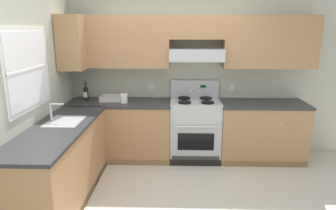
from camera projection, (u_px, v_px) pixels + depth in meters
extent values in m
plane|color=beige|center=(167.00, 201.00, 3.55)|extent=(7.04, 7.04, 0.00)
cube|color=#B7BAA3|center=(199.00, 75.00, 4.79)|extent=(4.68, 0.12, 2.55)
cube|color=#A87A4C|center=(121.00, 42.00, 4.46)|extent=(1.47, 0.34, 0.76)
cube|color=#A87A4C|center=(270.00, 42.00, 4.40)|extent=(1.36, 0.34, 0.76)
cube|color=#A87A4C|center=(197.00, 27.00, 4.38)|extent=(0.80, 0.34, 0.34)
cube|color=#B7BABC|center=(196.00, 54.00, 4.43)|extent=(0.80, 0.46, 0.17)
cube|color=#B7BABC|center=(197.00, 61.00, 4.24)|extent=(0.80, 0.03, 0.04)
sphere|color=silver|center=(119.00, 60.00, 4.35)|extent=(0.02, 0.02, 0.02)
sphere|color=silver|center=(238.00, 61.00, 4.30)|extent=(0.02, 0.02, 0.02)
sphere|color=silver|center=(306.00, 61.00, 4.27)|extent=(0.02, 0.02, 0.02)
cube|color=silver|center=(151.00, 87.00, 4.79)|extent=(0.08, 0.01, 0.12)
cube|color=silver|center=(151.00, 86.00, 4.78)|extent=(0.03, 0.00, 0.03)
cube|color=silver|center=(151.00, 88.00, 4.79)|extent=(0.03, 0.00, 0.03)
cube|color=silver|center=(232.00, 88.00, 4.75)|extent=(0.08, 0.01, 0.12)
cube|color=silver|center=(232.00, 86.00, 4.74)|extent=(0.03, 0.00, 0.03)
cube|color=silver|center=(232.00, 89.00, 4.75)|extent=(0.03, 0.00, 0.03)
cube|color=#B7BAA3|center=(25.00, 94.00, 3.38)|extent=(0.12, 4.00, 2.55)
cube|color=white|center=(27.00, 69.00, 3.30)|extent=(0.04, 1.00, 0.92)
cube|color=white|center=(29.00, 69.00, 3.30)|extent=(0.01, 0.90, 0.82)
cube|color=white|center=(29.00, 69.00, 3.30)|extent=(0.01, 0.90, 0.02)
cube|color=#A87A4C|center=(75.00, 42.00, 4.30)|extent=(0.34, 0.64, 0.76)
cube|color=#A87A4C|center=(121.00, 131.00, 4.67)|extent=(1.53, 0.61, 0.87)
cube|color=#2D2D30|center=(120.00, 103.00, 4.55)|extent=(1.56, 0.63, 0.04)
cube|color=#A87A4C|center=(261.00, 132.00, 4.60)|extent=(1.28, 0.61, 0.87)
cube|color=#2D2D30|center=(263.00, 104.00, 4.49)|extent=(1.30, 0.63, 0.04)
cube|color=black|center=(187.00, 162.00, 4.47)|extent=(3.54, 0.06, 0.09)
sphere|color=silver|center=(96.00, 122.00, 4.31)|extent=(0.03, 0.03, 0.03)
sphere|color=silver|center=(282.00, 124.00, 4.23)|extent=(0.03, 0.03, 0.03)
cube|color=#A87A4C|center=(61.00, 166.00, 3.47)|extent=(0.61, 1.89, 0.87)
cube|color=#2D2D30|center=(57.00, 129.00, 3.36)|extent=(0.63, 1.91, 0.04)
cube|color=black|center=(86.00, 196.00, 3.56)|extent=(0.06, 1.85, 0.09)
cube|color=#999B9E|center=(65.00, 121.00, 3.58)|extent=(0.40, 0.48, 0.01)
cube|color=#28282B|center=(65.00, 127.00, 3.60)|extent=(0.34, 0.42, 0.14)
cylinder|color=silver|center=(51.00, 112.00, 3.56)|extent=(0.03, 0.03, 0.22)
cylinder|color=silver|center=(57.00, 104.00, 3.53)|extent=(0.16, 0.02, 0.02)
cube|color=#B7BABC|center=(195.00, 130.00, 4.63)|extent=(0.76, 0.58, 0.91)
cube|color=black|center=(196.00, 142.00, 4.37)|extent=(0.53, 0.01, 0.26)
cylinder|color=silver|center=(196.00, 127.00, 4.28)|extent=(0.65, 0.02, 0.02)
cube|color=#333333|center=(195.00, 160.00, 4.44)|extent=(0.70, 0.01, 0.11)
cube|color=#B7BABC|center=(195.00, 101.00, 4.52)|extent=(0.76, 0.58, 0.02)
cube|color=#B7BABC|center=(195.00, 89.00, 4.75)|extent=(0.76, 0.04, 0.29)
cube|color=#053F0C|center=(203.00, 86.00, 4.72)|extent=(0.09, 0.01, 0.04)
cylinder|color=black|center=(185.00, 102.00, 4.38)|extent=(0.19, 0.19, 0.02)
cylinder|color=black|center=(185.00, 103.00, 4.39)|extent=(0.07, 0.07, 0.01)
cylinder|color=black|center=(208.00, 103.00, 4.37)|extent=(0.19, 0.19, 0.02)
cylinder|color=black|center=(208.00, 103.00, 4.38)|extent=(0.07, 0.07, 0.01)
cylinder|color=black|center=(184.00, 98.00, 4.65)|extent=(0.19, 0.19, 0.02)
cylinder|color=black|center=(184.00, 98.00, 4.66)|extent=(0.07, 0.07, 0.01)
cylinder|color=black|center=(206.00, 98.00, 4.65)|extent=(0.19, 0.19, 0.02)
cylinder|color=black|center=(206.00, 99.00, 4.65)|extent=(0.07, 0.07, 0.01)
cylinder|color=white|center=(182.00, 91.00, 4.74)|extent=(0.04, 0.02, 0.04)
cylinder|color=white|center=(190.00, 91.00, 4.74)|extent=(0.04, 0.02, 0.04)
cylinder|color=white|center=(199.00, 91.00, 4.73)|extent=(0.04, 0.02, 0.04)
cylinder|color=white|center=(208.00, 91.00, 4.73)|extent=(0.04, 0.02, 0.04)
cylinder|color=black|center=(86.00, 94.00, 4.63)|extent=(0.07, 0.07, 0.19)
cone|color=black|center=(86.00, 87.00, 4.60)|extent=(0.07, 0.07, 0.04)
cylinder|color=black|center=(85.00, 83.00, 4.59)|extent=(0.03, 0.03, 0.08)
cylinder|color=maroon|center=(85.00, 81.00, 4.58)|extent=(0.03, 0.03, 0.02)
cube|color=silver|center=(85.00, 95.00, 4.60)|extent=(0.06, 0.00, 0.08)
cube|color=beige|center=(114.00, 100.00, 4.62)|extent=(0.31, 0.22, 0.02)
cube|color=beige|center=(112.00, 100.00, 4.49)|extent=(0.39, 0.01, 0.07)
cube|color=beige|center=(115.00, 96.00, 4.75)|extent=(0.39, 0.01, 0.07)
cube|color=beige|center=(102.00, 98.00, 4.62)|extent=(0.01, 0.25, 0.07)
cube|color=beige|center=(126.00, 98.00, 4.61)|extent=(0.01, 0.25, 0.07)
cylinder|color=white|center=(124.00, 98.00, 4.46)|extent=(0.11, 0.11, 0.14)
cylinder|color=#9E7A51|center=(124.00, 94.00, 4.44)|extent=(0.04, 0.04, 0.01)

